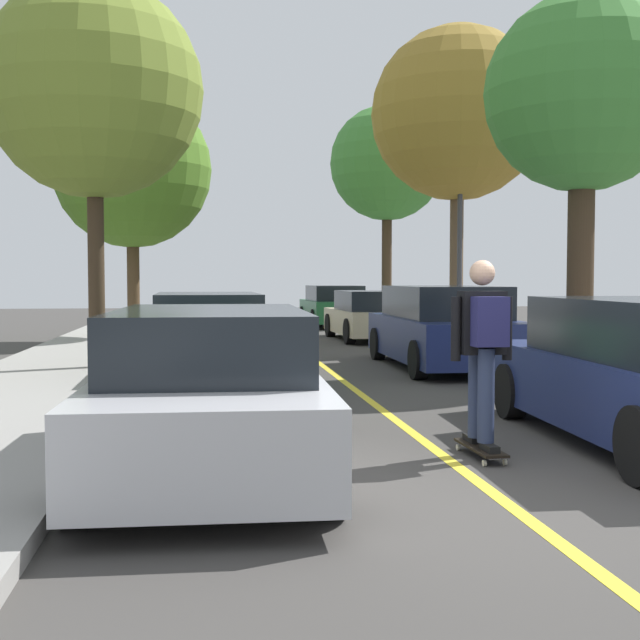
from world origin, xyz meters
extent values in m
plane|color=#3D3A38|center=(0.00, 0.00, 0.00)|extent=(80.00, 80.00, 0.00)
cube|color=gold|center=(0.00, 4.00, 0.00)|extent=(0.12, 39.20, 0.01)
cube|color=#B7B7BC|center=(-2.13, 1.36, 0.52)|extent=(1.91, 4.61, 0.67)
cube|color=black|center=(-2.13, 1.36, 1.11)|extent=(1.65, 2.92, 0.52)
cylinder|color=black|center=(-1.33, -0.24, 0.32)|extent=(0.24, 0.65, 0.64)
cylinder|color=black|center=(-3.00, -0.20, 0.32)|extent=(0.24, 0.65, 0.64)
cylinder|color=black|center=(-1.25, 2.92, 0.32)|extent=(0.24, 0.65, 0.64)
cylinder|color=black|center=(-2.92, 2.96, 0.32)|extent=(0.24, 0.65, 0.64)
cube|color=#1E5B33|center=(-2.13, 7.18, 0.53)|extent=(1.85, 4.05, 0.70)
cube|color=black|center=(-2.13, 7.33, 1.14)|extent=(1.62, 2.75, 0.52)
cylinder|color=black|center=(-1.27, 5.88, 0.32)|extent=(0.23, 0.64, 0.64)
cylinder|color=black|center=(-2.94, 5.85, 0.32)|extent=(0.23, 0.64, 0.64)
cylinder|color=black|center=(-1.32, 8.50, 0.32)|extent=(0.23, 0.64, 0.64)
cylinder|color=black|center=(-2.98, 8.48, 0.32)|extent=(0.23, 0.64, 0.64)
cylinder|color=black|center=(1.36, 3.41, 0.32)|extent=(0.24, 0.65, 0.64)
cube|color=navy|center=(2.13, 8.79, 0.55)|extent=(1.91, 4.70, 0.74)
cube|color=black|center=(2.13, 8.80, 1.21)|extent=(1.68, 2.99, 0.57)
cylinder|color=black|center=(1.26, 10.44, 0.32)|extent=(0.22, 0.64, 0.64)
cylinder|color=black|center=(3.02, 10.43, 0.32)|extent=(0.22, 0.64, 0.64)
cylinder|color=black|center=(1.24, 7.15, 0.32)|extent=(0.22, 0.64, 0.64)
cylinder|color=black|center=(2.99, 7.14, 0.32)|extent=(0.22, 0.64, 0.64)
cube|color=#BCAD89|center=(2.13, 15.68, 0.49)|extent=(1.84, 4.16, 0.61)
cube|color=black|center=(2.13, 15.49, 1.05)|extent=(1.59, 2.44, 0.51)
cylinder|color=black|center=(1.28, 17.02, 0.32)|extent=(0.24, 0.65, 0.64)
cylinder|color=black|center=(2.90, 17.06, 0.32)|extent=(0.24, 0.65, 0.64)
cylinder|color=black|center=(1.36, 14.30, 0.32)|extent=(0.24, 0.65, 0.64)
cylinder|color=black|center=(2.97, 14.35, 0.32)|extent=(0.24, 0.65, 0.64)
cube|color=#1E5B33|center=(2.13, 21.77, 0.53)|extent=(1.88, 4.13, 0.70)
cube|color=black|center=(2.13, 21.72, 1.13)|extent=(1.64, 2.64, 0.50)
cylinder|color=black|center=(1.26, 23.11, 0.32)|extent=(0.23, 0.64, 0.64)
cylinder|color=black|center=(2.96, 23.13, 0.32)|extent=(0.23, 0.64, 0.64)
cylinder|color=black|center=(1.30, 20.40, 0.32)|extent=(0.23, 0.64, 0.64)
cylinder|color=black|center=(3.00, 20.43, 0.32)|extent=(0.23, 0.64, 0.64)
cylinder|color=#3D2D1E|center=(-3.97, 8.47, 1.84)|extent=(0.27, 0.27, 3.41)
sphere|color=olive|center=(-3.97, 8.47, 4.77)|extent=(3.61, 3.61, 3.61)
cylinder|color=#4C3823|center=(-3.97, 15.64, 1.69)|extent=(0.31, 0.31, 3.09)
sphere|color=#4C7A23|center=(-3.97, 15.64, 4.38)|extent=(3.97, 3.97, 3.97)
cylinder|color=#3D2D1E|center=(3.97, 7.17, 1.86)|extent=(0.43, 0.43, 3.44)
sphere|color=#3D7F33|center=(3.97, 7.17, 4.66)|extent=(3.21, 3.21, 3.21)
cylinder|color=brown|center=(3.97, 14.00, 2.17)|extent=(0.33, 0.33, 4.05)
sphere|color=olive|center=(3.97, 14.00, 5.65)|extent=(4.23, 4.23, 4.23)
cylinder|color=#3D2D1E|center=(3.97, 21.93, 2.20)|extent=(0.34, 0.34, 4.13)
sphere|color=#3D7F33|center=(3.97, 21.93, 5.53)|extent=(3.89, 3.89, 3.89)
cylinder|color=#B2140F|center=(3.63, 6.03, 0.42)|extent=(0.20, 0.20, 0.55)
sphere|color=#B2140F|center=(3.63, 6.03, 0.75)|extent=(0.18, 0.18, 0.18)
cylinder|color=#38383D|center=(3.88, 13.44, 2.88)|extent=(0.12, 0.12, 5.47)
cube|color=#EAE5C6|center=(3.88, 13.44, 5.73)|extent=(0.36, 0.24, 0.20)
cube|color=black|center=(0.32, 1.42, 0.09)|extent=(0.25, 0.85, 0.02)
cylinder|color=beige|center=(0.21, 1.75, 0.03)|extent=(0.03, 0.06, 0.06)
cylinder|color=beige|center=(0.40, 1.76, 0.03)|extent=(0.03, 0.06, 0.06)
cylinder|color=beige|center=(0.24, 1.07, 0.03)|extent=(0.03, 0.06, 0.06)
cylinder|color=beige|center=(0.42, 1.08, 0.03)|extent=(0.03, 0.06, 0.06)
cube|color=#99999E|center=(0.31, 1.76, 0.07)|extent=(0.10, 0.04, 0.02)
cube|color=#99999E|center=(0.33, 1.08, 0.07)|extent=(0.10, 0.04, 0.02)
cube|color=black|center=(0.31, 1.64, 0.13)|extent=(0.11, 0.26, 0.06)
cube|color=black|center=(0.33, 1.20, 0.13)|extent=(0.11, 0.26, 0.06)
cylinder|color=#283351|center=(0.31, 1.54, 0.59)|extent=(0.16, 0.16, 0.84)
cylinder|color=#283351|center=(0.32, 1.30, 0.59)|extent=(0.16, 0.16, 0.84)
cube|color=black|center=(0.32, 1.42, 1.23)|extent=(0.41, 0.23, 0.57)
sphere|color=tan|center=(0.32, 1.42, 1.68)|extent=(0.23, 0.23, 0.23)
cylinder|color=black|center=(0.07, 1.41, 1.18)|extent=(0.09, 0.09, 0.58)
cylinder|color=black|center=(0.56, 1.43, 1.18)|extent=(0.09, 0.09, 0.58)
cube|color=#1E1E4C|center=(0.32, 1.22, 1.25)|extent=(0.31, 0.19, 0.44)
camera|label=1|loc=(-2.16, -5.80, 1.64)|focal=46.55mm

